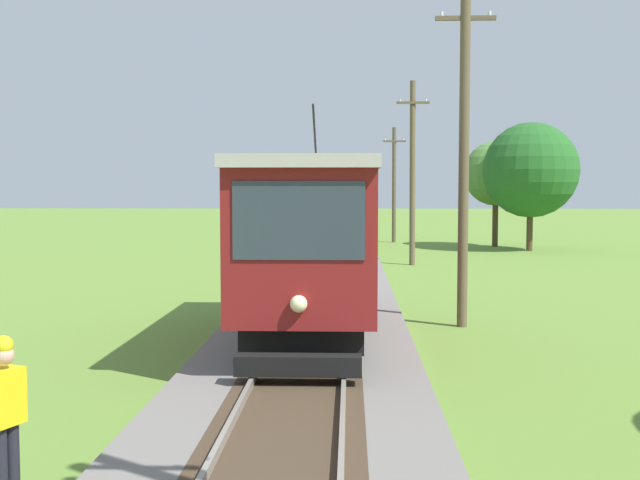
{
  "coord_description": "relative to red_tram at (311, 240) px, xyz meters",
  "views": [
    {
      "loc": [
        0.81,
        3.82,
        3.28
      ],
      "look_at": [
        0.11,
        21.99,
        2.07
      ],
      "focal_mm": 43.91,
      "sensor_mm": 36.0,
      "label": 1
    }
  ],
  "objects": [
    {
      "name": "utility_pole_distant",
      "position": [
        3.46,
        31.24,
        1.37
      ],
      "size": [
        1.4,
        0.44,
        6.95
      ],
      "color": "brown",
      "rests_on": "ground"
    },
    {
      "name": "utility_pole_mid",
      "position": [
        3.46,
        2.18,
        2.0
      ],
      "size": [
        1.4,
        0.25,
        8.18
      ],
      "color": "brown",
      "rests_on": "ground"
    },
    {
      "name": "tree_left_far",
      "position": [
        8.94,
        27.81,
        1.89
      ],
      "size": [
        3.61,
        3.61,
        5.9
      ],
      "color": "#4C3823",
      "rests_on": "ground"
    },
    {
      "name": "red_tram",
      "position": [
        0.0,
        0.0,
        0.0
      ],
      "size": [
        2.6,
        8.54,
        4.79
      ],
      "color": "maroon",
      "rests_on": "rail_right"
    },
    {
      "name": "tree_left_near",
      "position": [
        10.2,
        24.91,
        2.02
      ],
      "size": [
        4.96,
        4.96,
        6.7
      ],
      "color": "#4C3823",
      "rests_on": "ground"
    },
    {
      "name": "freight_car",
      "position": [
        -0.0,
        27.58,
        -0.64
      ],
      "size": [
        2.4,
        5.2,
        2.31
      ],
      "color": "slate",
      "rests_on": "rail_right"
    },
    {
      "name": "utility_pole_far",
      "position": [
        3.46,
        17.28,
        1.83
      ],
      "size": [
        1.4,
        0.55,
        7.84
      ],
      "color": "brown",
      "rests_on": "ground"
    },
    {
      "name": "track_worker",
      "position": [
        -2.72,
        -8.56,
        -1.21
      ],
      "size": [
        0.37,
        0.44,
        1.78
      ],
      "rotation": [
        0.0,
        0.0,
        2.75
      ],
      "color": "black",
      "rests_on": "ground"
    }
  ]
}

